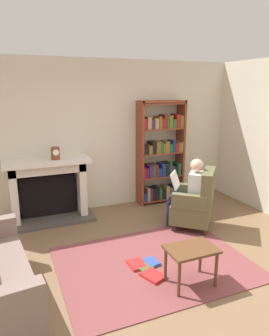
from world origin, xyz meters
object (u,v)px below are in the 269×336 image
armchair_reading (196,203)px  side_table (191,254)px  seated_reader (189,190)px  mantel_clock (55,153)px  fireplace (48,187)px  bookshelf (161,154)px

armchair_reading → side_table: armchair_reading is taller
armchair_reading → seated_reader: 0.23m
mantel_clock → seated_reader: size_ratio=0.18×
fireplace → bookshelf: bookshelf is taller
side_table → mantel_clock: bearing=113.8°
seated_reader → side_table: (-0.81, -1.34, -0.23)m
armchair_reading → seated_reader: size_ratio=0.85×
seated_reader → side_table: size_ratio=2.04×
mantel_clock → seated_reader: bearing=-30.3°
fireplace → seated_reader: size_ratio=1.25×
bookshelf → seated_reader: bookshelf is taller
bookshelf → fireplace: bearing=-179.1°
armchair_reading → fireplace: bearing=-80.3°
mantel_clock → bookshelf: (2.01, 0.14, -0.20)m
seated_reader → side_table: 1.59m
side_table → fireplace: bearing=115.6°
fireplace → mantel_clock: bearing=-35.7°
fireplace → bookshelf: size_ratio=0.72×
fireplace → bookshelf: bearing=0.9°
seated_reader → side_table: seated_reader is taller
bookshelf → side_table: 2.81m
fireplace → seated_reader: (2.03, -1.20, 0.06)m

